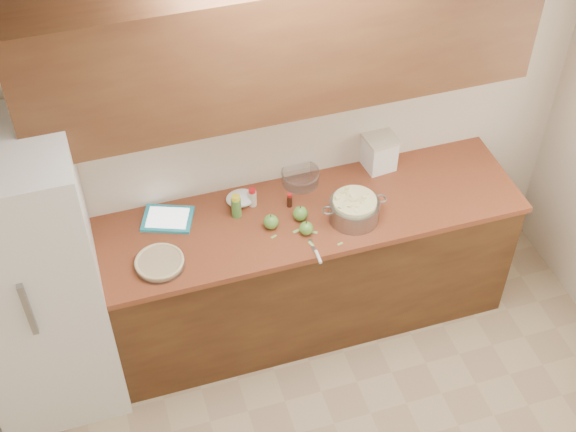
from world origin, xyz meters
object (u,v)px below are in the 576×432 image
object	(u,v)px
pie	(160,263)
flour_canister	(379,152)
colander	(354,209)
tablet	(168,219)

from	to	relation	value
pie	flour_canister	size ratio (longest dim) A/B	1.22
pie	colander	bearing A→B (deg)	1.54
pie	flour_canister	bearing A→B (deg)	15.96
pie	colander	size ratio (longest dim) A/B	0.72
flour_canister	tablet	distance (m)	1.30
tablet	colander	bearing A→B (deg)	4.50
pie	colander	distance (m)	1.10
colander	pie	bearing A→B (deg)	-178.46
pie	tablet	world-z (taller)	pie
pie	flour_canister	distance (m)	1.45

